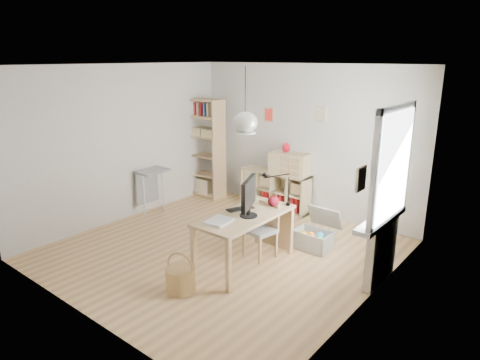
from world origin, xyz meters
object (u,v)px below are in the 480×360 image
Objects in this scene: desk at (245,221)px; tall_bookshelf at (205,144)px; chair at (263,227)px; monitor at (249,195)px; drawer_chest at (289,164)px; storage_chest at (315,236)px; cube_shelf at (275,192)px.

tall_bookshelf is (-2.59, 1.95, 0.43)m from desk.
tall_bookshelf is at bearing 158.11° from chair.
desk is 1.90× the size of chair.
drawer_chest is at bearing 85.40° from monitor.
storage_chest is 1.48m from monitor.
chair reaches higher than cube_shelf.
drawer_chest is at bearing 7.25° from tall_bookshelf.
chair reaches higher than desk.
cube_shelf is (-1.02, 2.23, -0.36)m from desk.
drawer_chest is (-0.73, 1.81, 0.47)m from chair.
desk is 2.64× the size of monitor.
cube_shelf is 2.46× the size of monitor.
drawer_chest reaches higher than cube_shelf.
monitor is at bearing -19.59° from desk.
storage_chest is (0.49, 1.11, -0.47)m from desk.
desk is 2.48m from cube_shelf.
desk is 0.75× the size of tall_bookshelf.
tall_bookshelf is 3.31m from storage_chest.
storage_chest is at bearing 46.45° from monitor.
cube_shelf is 1.97× the size of drawer_chest.
tall_bookshelf reaches higher than drawer_chest.
storage_chest is 0.89× the size of drawer_chest.
chair is at bearing -60.35° from cube_shelf.
desk is at bearing 136.30° from monitor.
cube_shelf is at bearing 167.02° from drawer_chest.
cube_shelf is 0.70m from drawer_chest.
tall_bookshelf is 3.12m from chair.
tall_bookshelf is 2.53× the size of chair.
drawer_chest is (1.89, 0.24, -0.17)m from tall_bookshelf.
cube_shelf is at bearing 10.19° from tall_bookshelf.
chair reaches higher than storage_chest.
chair is (2.62, -1.57, -0.64)m from tall_bookshelf.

